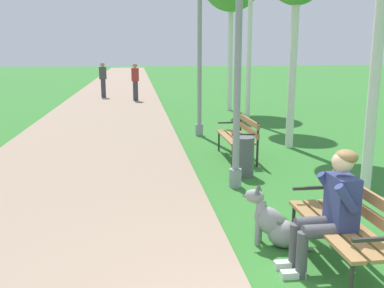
{
  "coord_description": "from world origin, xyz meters",
  "views": [
    {
      "loc": [
        -1.36,
        -2.52,
        2.18
      ],
      "look_at": [
        -0.61,
        3.29,
        0.9
      ],
      "focal_mm": 40.28,
      "sensor_mm": 36.0,
      "label": 1
    }
  ],
  "objects_px": {
    "lamp_post_near": "(238,46)",
    "park_bench_mid": "(240,134)",
    "pedestrian_distant": "(135,82)",
    "lamp_post_mid": "(200,47)",
    "dog_grey": "(274,224)",
    "pedestrian_further_distant": "(103,80)",
    "park_bench_near": "(348,220)",
    "litter_bin": "(244,157)",
    "person_seated_on_near_bench": "(331,206)"
  },
  "relations": [
    {
      "from": "pedestrian_distant",
      "to": "pedestrian_further_distant",
      "type": "height_order",
      "value": "same"
    },
    {
      "from": "lamp_post_mid",
      "to": "dog_grey",
      "type": "bearing_deg",
      "value": -90.85
    },
    {
      "from": "dog_grey",
      "to": "person_seated_on_near_bench",
      "type": "bearing_deg",
      "value": -59.88
    },
    {
      "from": "litter_bin",
      "to": "lamp_post_mid",
      "type": "bearing_deg",
      "value": 93.63
    },
    {
      "from": "lamp_post_near",
      "to": "pedestrian_distant",
      "type": "bearing_deg",
      "value": 97.37
    },
    {
      "from": "pedestrian_distant",
      "to": "pedestrian_further_distant",
      "type": "xyz_separation_m",
      "value": [
        -1.48,
        1.54,
        0.0
      ]
    },
    {
      "from": "park_bench_near",
      "to": "lamp_post_near",
      "type": "relative_size",
      "value": 0.35
    },
    {
      "from": "park_bench_mid",
      "to": "lamp_post_near",
      "type": "height_order",
      "value": "lamp_post_near"
    },
    {
      "from": "pedestrian_distant",
      "to": "pedestrian_further_distant",
      "type": "bearing_deg",
      "value": 133.89
    },
    {
      "from": "person_seated_on_near_bench",
      "to": "lamp_post_near",
      "type": "height_order",
      "value": "lamp_post_near"
    },
    {
      "from": "lamp_post_near",
      "to": "lamp_post_mid",
      "type": "xyz_separation_m",
      "value": [
        0.04,
        4.37,
        0.03
      ]
    },
    {
      "from": "pedestrian_further_distant",
      "to": "litter_bin",
      "type": "bearing_deg",
      "value": -75.8
    },
    {
      "from": "park_bench_near",
      "to": "pedestrian_further_distant",
      "type": "xyz_separation_m",
      "value": [
        -3.59,
        16.64,
        0.33
      ]
    },
    {
      "from": "park_bench_near",
      "to": "litter_bin",
      "type": "xyz_separation_m",
      "value": [
        -0.23,
        3.35,
        -0.16
      ]
    },
    {
      "from": "litter_bin",
      "to": "pedestrian_distant",
      "type": "relative_size",
      "value": 0.42
    },
    {
      "from": "lamp_post_mid",
      "to": "person_seated_on_near_bench",
      "type": "bearing_deg",
      "value": -87.92
    },
    {
      "from": "lamp_post_mid",
      "to": "pedestrian_further_distant",
      "type": "relative_size",
      "value": 2.67
    },
    {
      "from": "park_bench_near",
      "to": "park_bench_mid",
      "type": "relative_size",
      "value": 1.0
    },
    {
      "from": "lamp_post_near",
      "to": "pedestrian_further_distant",
      "type": "bearing_deg",
      "value": 102.51
    },
    {
      "from": "lamp_post_near",
      "to": "park_bench_mid",
      "type": "bearing_deg",
      "value": 74.55
    },
    {
      "from": "litter_bin",
      "to": "pedestrian_distant",
      "type": "bearing_deg",
      "value": 99.09
    },
    {
      "from": "park_bench_mid",
      "to": "pedestrian_further_distant",
      "type": "bearing_deg",
      "value": 106.66
    },
    {
      "from": "dog_grey",
      "to": "lamp_post_mid",
      "type": "distance_m",
      "value": 6.85
    },
    {
      "from": "pedestrian_distant",
      "to": "park_bench_mid",
      "type": "bearing_deg",
      "value": -78.6
    },
    {
      "from": "dog_grey",
      "to": "pedestrian_further_distant",
      "type": "height_order",
      "value": "pedestrian_further_distant"
    },
    {
      "from": "dog_grey",
      "to": "lamp_post_near",
      "type": "distance_m",
      "value": 2.94
    },
    {
      "from": "park_bench_mid",
      "to": "pedestrian_further_distant",
      "type": "xyz_separation_m",
      "value": [
        -3.6,
        12.02,
        0.33
      ]
    },
    {
      "from": "person_seated_on_near_bench",
      "to": "pedestrian_further_distant",
      "type": "distance_m",
      "value": 17.02
    },
    {
      "from": "person_seated_on_near_bench",
      "to": "litter_bin",
      "type": "distance_m",
      "value": 3.4
    },
    {
      "from": "park_bench_near",
      "to": "park_bench_mid",
      "type": "bearing_deg",
      "value": 89.94
    },
    {
      "from": "lamp_post_near",
      "to": "pedestrian_further_distant",
      "type": "distance_m",
      "value": 14.29
    },
    {
      "from": "lamp_post_near",
      "to": "lamp_post_mid",
      "type": "height_order",
      "value": "lamp_post_mid"
    },
    {
      "from": "park_bench_mid",
      "to": "pedestrian_distant",
      "type": "relative_size",
      "value": 0.91
    },
    {
      "from": "person_seated_on_near_bench",
      "to": "dog_grey",
      "type": "distance_m",
      "value": 0.83
    },
    {
      "from": "park_bench_near",
      "to": "person_seated_on_near_bench",
      "type": "height_order",
      "value": "person_seated_on_near_bench"
    },
    {
      "from": "park_bench_near",
      "to": "park_bench_mid",
      "type": "distance_m",
      "value": 4.62
    },
    {
      "from": "person_seated_on_near_bench",
      "to": "lamp_post_mid",
      "type": "bearing_deg",
      "value": 92.08
    },
    {
      "from": "pedestrian_further_distant",
      "to": "lamp_post_near",
      "type": "bearing_deg",
      "value": -77.49
    },
    {
      "from": "park_bench_mid",
      "to": "dog_grey",
      "type": "xyz_separation_m",
      "value": [
        -0.57,
        -4.04,
        -0.25
      ]
    },
    {
      "from": "person_seated_on_near_bench",
      "to": "lamp_post_mid",
      "type": "relative_size",
      "value": 0.28
    },
    {
      "from": "person_seated_on_near_bench",
      "to": "litter_bin",
      "type": "bearing_deg",
      "value": 90.34
    },
    {
      "from": "litter_bin",
      "to": "pedestrian_distant",
      "type": "xyz_separation_m",
      "value": [
        -1.88,
        11.75,
        0.49
      ]
    },
    {
      "from": "dog_grey",
      "to": "pedestrian_distant",
      "type": "distance_m",
      "value": 14.61
    },
    {
      "from": "lamp_post_near",
      "to": "park_bench_near",
      "type": "bearing_deg",
      "value": -79.52
    },
    {
      "from": "person_seated_on_near_bench",
      "to": "lamp_post_near",
      "type": "xyz_separation_m",
      "value": [
        -0.3,
        2.79,
        1.56
      ]
    },
    {
      "from": "dog_grey",
      "to": "lamp_post_mid",
      "type": "height_order",
      "value": "lamp_post_mid"
    },
    {
      "from": "park_bench_near",
      "to": "lamp_post_mid",
      "type": "distance_m",
      "value": 7.36
    },
    {
      "from": "person_seated_on_near_bench",
      "to": "lamp_post_mid",
      "type": "xyz_separation_m",
      "value": [
        -0.26,
        7.16,
        1.59
      ]
    },
    {
      "from": "park_bench_mid",
      "to": "person_seated_on_near_bench",
      "type": "xyz_separation_m",
      "value": [
        -0.21,
        -4.66,
        0.17
      ]
    },
    {
      "from": "park_bench_mid",
      "to": "pedestrian_further_distant",
      "type": "height_order",
      "value": "pedestrian_further_distant"
    }
  ]
}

